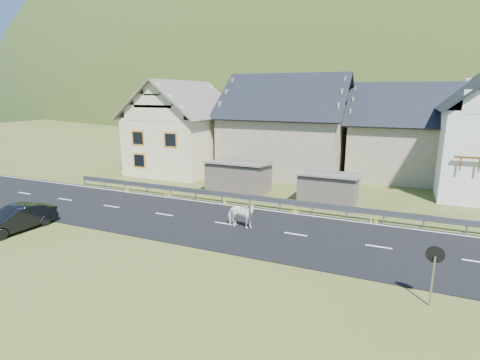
% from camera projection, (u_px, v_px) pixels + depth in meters
% --- Properties ---
extents(ground, '(160.00, 160.00, 0.00)m').
position_uv_depth(ground, '(225.00, 224.00, 20.62)').
color(ground, '#39481E').
rests_on(ground, ground).
extents(road, '(60.00, 7.00, 0.04)m').
position_uv_depth(road, '(225.00, 224.00, 20.62)').
color(road, black).
rests_on(road, ground).
extents(lane_markings, '(60.00, 6.60, 0.01)m').
position_uv_depth(lane_markings, '(225.00, 223.00, 20.61)').
color(lane_markings, silver).
rests_on(lane_markings, road).
extents(guardrail, '(28.10, 0.09, 0.75)m').
position_uv_depth(guardrail, '(250.00, 198.00, 23.78)').
color(guardrail, '#93969B').
rests_on(guardrail, ground).
extents(shed_left, '(4.30, 3.30, 2.40)m').
position_uv_depth(shed_left, '(239.00, 178.00, 26.95)').
color(shed_left, '#6F6055').
rests_on(shed_left, ground).
extents(shed_right, '(3.80, 2.90, 2.20)m').
position_uv_depth(shed_right, '(328.00, 190.00, 24.01)').
color(shed_right, '#6F6055').
rests_on(shed_right, ground).
extents(house_cream, '(7.80, 9.80, 8.30)m').
position_uv_depth(house_cream, '(183.00, 123.00, 34.22)').
color(house_cream, beige).
rests_on(house_cream, ground).
extents(house_stone_a, '(10.80, 9.80, 8.90)m').
position_uv_depth(house_stone_a, '(287.00, 121.00, 33.35)').
color(house_stone_a, tan).
rests_on(house_stone_a, ground).
extents(house_stone_b, '(9.80, 8.80, 8.10)m').
position_uv_depth(house_stone_b, '(409.00, 127.00, 31.34)').
color(house_stone_b, tan).
rests_on(house_stone_b, ground).
extents(mountain, '(440.00, 280.00, 260.00)m').
position_uv_depth(mountain, '(393.00, 149.00, 183.98)').
color(mountain, '#2A3C17').
rests_on(mountain, ground).
extents(conifer_patch, '(76.00, 50.00, 28.00)m').
position_uv_depth(conifer_patch, '(220.00, 95.00, 138.81)').
color(conifer_patch, black).
rests_on(conifer_patch, ground).
extents(horse, '(0.87, 1.75, 1.44)m').
position_uv_depth(horse, '(241.00, 215.00, 19.83)').
color(horse, white).
rests_on(horse, road).
extents(car, '(1.67, 4.09, 1.32)m').
position_uv_depth(car, '(16.00, 219.00, 19.50)').
color(car, black).
rests_on(car, ground).
extents(traffic_mirror, '(0.60, 0.18, 2.14)m').
position_uv_depth(traffic_mirror, '(434.00, 262.00, 12.46)').
color(traffic_mirror, '#93969B').
rests_on(traffic_mirror, ground).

